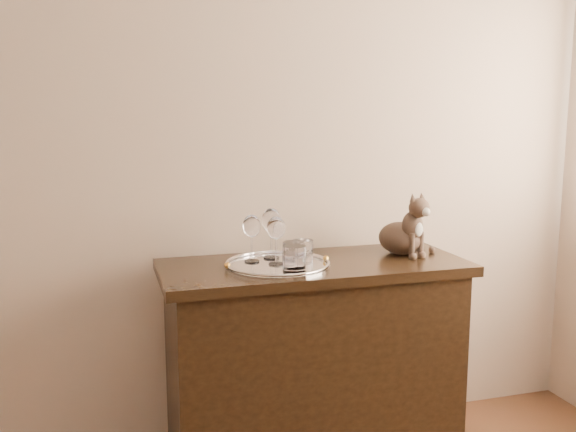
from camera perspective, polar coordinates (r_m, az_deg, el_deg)
name	(u,v)px	position (r m, az deg, el deg)	size (l,w,h in m)	color
wall_back	(147,133)	(2.63, -12.41, 7.23)	(4.00, 0.10, 2.70)	#C4AC93
sideboard	(313,365)	(2.65, 2.26, -13.12)	(1.20, 0.50, 0.85)	black
tray	(278,265)	(2.45, -0.92, -4.42)	(0.40, 0.40, 0.01)	white
wine_glass_a	(252,238)	(2.48, -3.24, -2.00)	(0.07, 0.07, 0.19)	white
wine_glass_b	(271,233)	(2.53, -1.50, -1.55)	(0.08, 0.08, 0.20)	silver
wine_glass_d	(276,241)	(2.43, -1.06, -2.20)	(0.07, 0.07, 0.19)	silver
tumbler_a	(294,254)	(2.42, 0.50, -3.40)	(0.08, 0.08, 0.09)	silver
tumbler_b	(294,259)	(2.33, 0.56, -3.85)	(0.09, 0.09, 0.10)	white
tumbler_c	(303,252)	(2.47, 1.32, -3.18)	(0.08, 0.08, 0.09)	white
cat	(401,222)	(2.68, 10.05, -0.56)	(0.26, 0.25, 0.26)	brown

